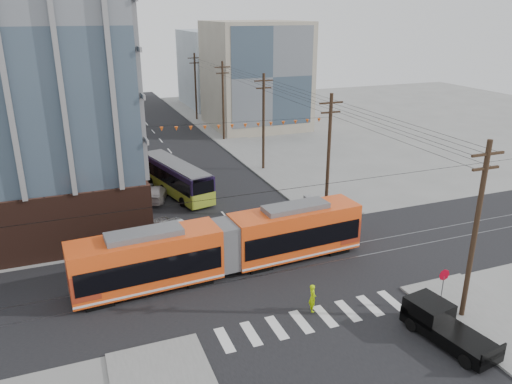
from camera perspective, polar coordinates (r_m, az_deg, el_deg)
ground at (r=33.35m, az=4.14°, el=-11.57°), size 160.00×160.00×0.00m
bg_bldg_nw_near at (r=78.13m, az=-25.04°, el=12.01°), size 18.00×16.00×18.00m
bg_bldg_ne_near at (r=79.42m, az=-0.10°, el=13.20°), size 14.00×14.00×16.00m
bg_bldg_nw_far at (r=97.83m, az=-22.83°, el=14.17°), size 16.00×18.00×20.00m
bg_bldg_ne_far at (r=98.93m, az=-3.30°, el=13.94°), size 16.00×16.00×14.00m
utility_pole_near at (r=31.05m, az=23.72°, el=-4.40°), size 0.30×0.30×11.00m
utility_pole_far at (r=85.03m, az=-6.92°, el=11.81°), size 0.30×0.30×11.00m
streetcar at (r=35.04m, az=-3.52°, el=-6.14°), size 21.03×4.23×4.02m
city_bus at (r=50.82m, az=-9.19°, el=1.65°), size 5.16×11.90×3.30m
pickup_truck at (r=30.46m, az=21.26°, el=-14.37°), size 2.79×5.70×1.85m
parked_car_silver at (r=41.23m, az=-9.90°, el=-4.12°), size 3.39×5.08×1.58m
parked_car_white at (r=49.61m, az=-11.35°, el=-0.12°), size 3.51×5.14×1.38m
parked_car_grey at (r=50.80m, az=-12.82°, el=0.20°), size 3.03×4.98×1.29m
pedestrian at (r=31.37m, az=6.47°, el=-11.93°), size 0.58×0.75×1.82m
stop_sign at (r=33.42m, az=20.50°, el=-10.41°), size 0.76×0.76×2.46m
jersey_barrier at (r=46.46m, az=6.94°, el=-1.63°), size 1.01×4.16×0.83m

